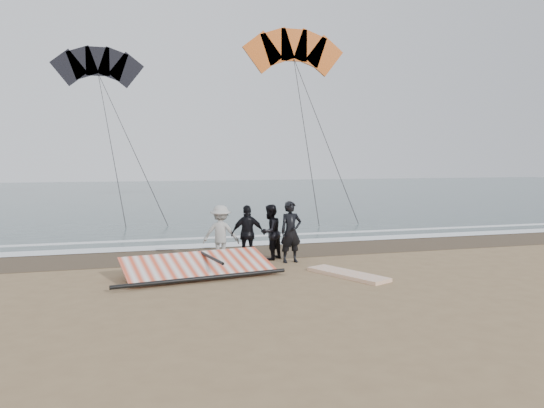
% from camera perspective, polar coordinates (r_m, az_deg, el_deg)
% --- Properties ---
extents(ground, '(120.00, 120.00, 0.00)m').
position_cam_1_polar(ground, '(12.62, 7.36, -8.28)').
color(ground, '#8C704C').
rests_on(ground, ground).
extents(sea, '(120.00, 54.00, 0.02)m').
position_cam_1_polar(sea, '(44.63, -9.73, 1.09)').
color(sea, '#233838').
rests_on(sea, ground).
extents(wet_sand, '(120.00, 2.80, 0.01)m').
position_cam_1_polar(wet_sand, '(16.76, 1.21, -4.96)').
color(wet_sand, '#4C3D2B').
rests_on(wet_sand, ground).
extents(foam_near, '(120.00, 0.90, 0.01)m').
position_cam_1_polar(foam_near, '(18.08, -0.11, -4.17)').
color(foam_near, white).
rests_on(foam_near, sea).
extents(foam_far, '(120.00, 0.45, 0.01)m').
position_cam_1_polar(foam_far, '(19.70, -1.47, -3.43)').
color(foam_far, white).
rests_on(foam_far, sea).
extents(man_main, '(0.65, 0.46, 1.70)m').
position_cam_1_polar(man_main, '(14.68, 2.04, -3.01)').
color(man_main, black).
rests_on(man_main, ground).
extents(board_white, '(1.48, 2.26, 0.09)m').
position_cam_1_polar(board_white, '(13.22, 8.15, -7.49)').
color(board_white, silver).
rests_on(board_white, ground).
extents(board_cream, '(0.92, 2.29, 0.09)m').
position_cam_1_polar(board_cream, '(15.39, -4.38, -5.70)').
color(board_cream, white).
rests_on(board_cream, ground).
extents(trio_cluster, '(2.47, 1.03, 1.59)m').
position_cam_1_polar(trio_cluster, '(14.89, -3.05, -3.14)').
color(trio_cluster, black).
rests_on(trio_cluster, ground).
extents(sail_rig, '(4.15, 2.26, 0.49)m').
position_cam_1_polar(sail_rig, '(13.32, -8.31, -6.74)').
color(sail_rig, black).
rests_on(sail_rig, ground).
extents(kite_red, '(7.40, 5.94, 15.07)m').
position_cam_1_polar(kite_red, '(34.67, 2.38, 15.78)').
color(kite_red, orange).
rests_on(kite_red, ground).
extents(kite_dark, '(6.95, 8.73, 19.56)m').
position_cam_1_polar(kite_dark, '(40.16, -18.20, 13.60)').
color(kite_dark, black).
rests_on(kite_dark, ground).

